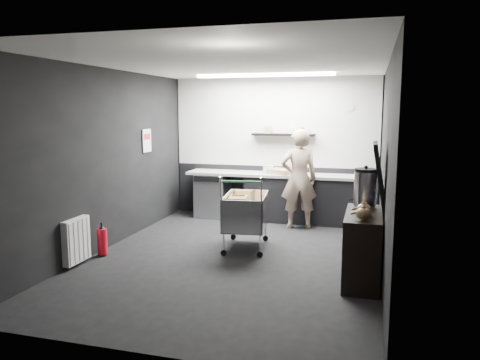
# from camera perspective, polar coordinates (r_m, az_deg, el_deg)

# --- Properties ---
(floor) EXTENTS (5.50, 5.50, 0.00)m
(floor) POSITION_cam_1_polar(r_m,az_deg,el_deg) (6.74, -0.74, -9.45)
(floor) COLOR black
(floor) RESTS_ON ground
(ceiling) EXTENTS (5.50, 5.50, 0.00)m
(ceiling) POSITION_cam_1_polar(r_m,az_deg,el_deg) (6.44, -0.79, 14.03)
(ceiling) COLOR white
(ceiling) RESTS_ON wall_back
(wall_back) EXTENTS (5.50, 0.00, 5.50)m
(wall_back) POSITION_cam_1_polar(r_m,az_deg,el_deg) (9.11, 4.17, 3.91)
(wall_back) COLOR black
(wall_back) RESTS_ON floor
(wall_front) EXTENTS (5.50, 0.00, 5.50)m
(wall_front) POSITION_cam_1_polar(r_m,az_deg,el_deg) (3.93, -12.27, -2.44)
(wall_front) COLOR black
(wall_front) RESTS_ON floor
(wall_left) EXTENTS (0.00, 5.50, 5.50)m
(wall_left) POSITION_cam_1_polar(r_m,az_deg,el_deg) (7.28, -16.05, 2.43)
(wall_left) COLOR black
(wall_left) RESTS_ON floor
(wall_right) EXTENTS (0.00, 5.50, 5.50)m
(wall_right) POSITION_cam_1_polar(r_m,az_deg,el_deg) (6.19, 17.27, 1.35)
(wall_right) COLOR black
(wall_right) RESTS_ON floor
(kitchen_wall_panel) EXTENTS (3.95, 0.02, 1.70)m
(kitchen_wall_panel) POSITION_cam_1_polar(r_m,az_deg,el_deg) (9.07, 4.18, 7.05)
(kitchen_wall_panel) COLOR silver
(kitchen_wall_panel) RESTS_ON wall_back
(dado_panel) EXTENTS (3.95, 0.02, 1.00)m
(dado_panel) POSITION_cam_1_polar(r_m,az_deg,el_deg) (9.20, 4.09, -1.38)
(dado_panel) COLOR black
(dado_panel) RESTS_ON wall_back
(floating_shelf) EXTENTS (1.20, 0.22, 0.04)m
(floating_shelf) POSITION_cam_1_polar(r_m,az_deg,el_deg) (8.93, 5.29, 5.54)
(floating_shelf) COLOR black
(floating_shelf) RESTS_ON wall_back
(wall_clock) EXTENTS (0.20, 0.03, 0.20)m
(wall_clock) POSITION_cam_1_polar(r_m,az_deg,el_deg) (8.88, 13.18, 8.75)
(wall_clock) COLOR silver
(wall_clock) RESTS_ON wall_back
(poster) EXTENTS (0.02, 0.30, 0.40)m
(poster) POSITION_cam_1_polar(r_m,az_deg,el_deg) (8.38, -11.31, 4.73)
(poster) COLOR white
(poster) RESTS_ON wall_left
(poster_red_band) EXTENTS (0.02, 0.22, 0.10)m
(poster_red_band) POSITION_cam_1_polar(r_m,az_deg,el_deg) (8.38, -11.29, 5.21)
(poster_red_band) COLOR red
(poster_red_band) RESTS_ON poster
(radiator) EXTENTS (0.10, 0.50, 0.60)m
(radiator) POSITION_cam_1_polar(r_m,az_deg,el_deg) (6.69, -19.33, -6.97)
(radiator) COLOR silver
(radiator) RESTS_ON wall_left
(ceiling_strip) EXTENTS (2.40, 0.20, 0.04)m
(ceiling_strip) POSITION_cam_1_polar(r_m,az_deg,el_deg) (8.22, 2.98, 12.62)
(ceiling_strip) COLOR white
(ceiling_strip) RESTS_ON ceiling
(prep_counter) EXTENTS (3.20, 0.61, 0.90)m
(prep_counter) POSITION_cam_1_polar(r_m,az_deg,el_deg) (8.88, 4.54, -2.03)
(prep_counter) COLOR black
(prep_counter) RESTS_ON floor
(person) EXTENTS (0.73, 0.58, 1.76)m
(person) POSITION_cam_1_polar(r_m,az_deg,el_deg) (8.30, 7.19, 0.13)
(person) COLOR beige
(person) RESTS_ON floor
(shopping_cart) EXTENTS (0.72, 1.08, 1.12)m
(shopping_cart) POSITION_cam_1_polar(r_m,az_deg,el_deg) (7.07, 0.67, -4.13)
(shopping_cart) COLOR silver
(shopping_cart) RESTS_ON floor
(sideboard) EXTENTS (0.49, 1.14, 1.70)m
(sideboard) POSITION_cam_1_polar(r_m,az_deg,el_deg) (5.95, 14.86, -6.76)
(sideboard) COLOR black
(sideboard) RESTS_ON floor
(fire_extinguisher) EXTENTS (0.14, 0.14, 0.46)m
(fire_extinguisher) POSITION_cam_1_polar(r_m,az_deg,el_deg) (7.05, -16.45, -7.09)
(fire_extinguisher) COLOR red
(fire_extinguisher) RESTS_ON floor
(cardboard_box) EXTENTS (0.57, 0.52, 0.09)m
(cardboard_box) POSITION_cam_1_polar(r_m,az_deg,el_deg) (8.75, 4.97, 1.04)
(cardboard_box) COLOR #A08255
(cardboard_box) RESTS_ON prep_counter
(pink_tub) EXTENTS (0.19, 0.19, 0.19)m
(pink_tub) POSITION_cam_1_polar(r_m,az_deg,el_deg) (8.75, 6.60, 1.33)
(pink_tub) COLOR beige
(pink_tub) RESTS_ON prep_counter
(white_container) EXTENTS (0.21, 0.19, 0.15)m
(white_container) POSITION_cam_1_polar(r_m,az_deg,el_deg) (8.79, 3.44, 1.29)
(white_container) COLOR silver
(white_container) RESTS_ON prep_counter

